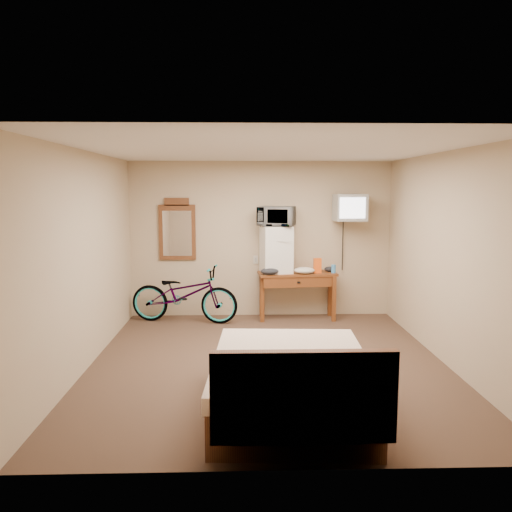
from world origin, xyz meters
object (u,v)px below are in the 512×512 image
at_px(mini_fridge, 276,249).
at_px(blue_cup, 333,269).
at_px(desk, 297,281).
at_px(bed, 291,384).
at_px(microwave, 276,216).
at_px(crt_television, 350,208).
at_px(bicycle, 184,294).
at_px(wall_mirror, 177,230).

relative_size(mini_fridge, blue_cup, 5.72).
xyz_separation_m(desk, mini_fridge, (-0.33, 0.05, 0.50)).
bearing_deg(bed, mini_fridge, 88.40).
relative_size(mini_fridge, microwave, 1.34).
height_order(mini_fridge, blue_cup, mini_fridge).
bearing_deg(crt_television, blue_cup, -170.82).
relative_size(bicycle, bed, 0.85).
relative_size(microwave, bicycle, 0.33).
distance_m(desk, wall_mirror, 2.08).
height_order(microwave, bicycle, microwave).
height_order(desk, blue_cup, blue_cup).
height_order(crt_television, wall_mirror, crt_television).
bearing_deg(desk, wall_mirror, 171.97).
height_order(wall_mirror, bed, wall_mirror).
bearing_deg(crt_television, microwave, 178.33).
bearing_deg(desk, bed, -97.25).
bearing_deg(mini_fridge, crt_television, -1.66).
bearing_deg(bicycle, mini_fridge, -73.07).
relative_size(desk, mini_fridge, 1.71).
distance_m(mini_fridge, bed, 3.54).
relative_size(desk, microwave, 2.28).
relative_size(mini_fridge, bicycle, 0.44).
height_order(microwave, wall_mirror, wall_mirror).
distance_m(wall_mirror, bed, 4.10).
bearing_deg(blue_cup, crt_television, 9.18).
bearing_deg(bed, blue_cup, 73.49).
height_order(desk, wall_mirror, wall_mirror).
xyz_separation_m(desk, bicycle, (-1.77, -0.12, -0.17)).
relative_size(microwave, wall_mirror, 0.56).
bearing_deg(microwave, wall_mirror, -171.31).
distance_m(microwave, blue_cup, 1.22).
bearing_deg(blue_cup, microwave, 175.41).
bearing_deg(desk, crt_television, 1.28).
bearing_deg(crt_television, bicycle, -176.96).
relative_size(crt_television, bicycle, 0.35).
distance_m(microwave, bicycle, 1.88).
bearing_deg(mini_fridge, wall_mirror, 172.11).
bearing_deg(blue_cup, bed, -106.51).
distance_m(desk, mini_fridge, 0.60).
bearing_deg(bicycle, crt_television, -76.79).
bearing_deg(bed, crt_television, 70.00).
height_order(desk, bed, bed).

